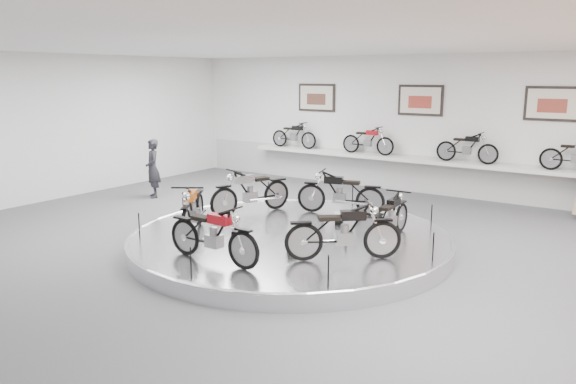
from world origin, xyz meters
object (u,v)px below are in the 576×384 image
Objects in this scene: bike_a at (391,216)px; visitor at (153,169)px; display_platform at (290,241)px; bike_e at (213,234)px; bike_d at (193,209)px; bike_b at (340,193)px; bike_c at (251,191)px; shelf at (414,160)px; bike_f at (344,231)px.

visitor reaches higher than bike_a.
visitor is (-7.69, 0.97, 0.08)m from bike_a.
display_platform is 3.81× the size of bike_e.
bike_b is at bearing 119.64° from bike_d.
bike_e is at bearing 45.82° from bike_c.
display_platform is at bearing 111.75° from bike_a.
bike_b reaches higher than bike_a.
bike_e is at bearing 21.41° from bike_d.
bike_a is 0.84× the size of bike_d.
visitor is at bearing -15.70° from bike_b.
bike_e is (-0.09, -2.17, 0.64)m from display_platform.
bike_a is 0.91× the size of visitor.
shelf is at bearing -107.23° from bike_b.
display_platform is 2.08m from bike_b.
display_platform is 3.86× the size of visitor.
display_platform is 1.97m from bike_f.
shelf is at bearing 90.39° from bike_e.
bike_d is 1.09× the size of visitor.
display_platform is at bearing 71.30° from bike_b.
visitor is (-5.93, -0.21, 0.03)m from bike_b.
bike_c is 1.07× the size of bike_e.
bike_f reaches higher than bike_b.
shelf is at bearing -178.24° from bike_c.
display_platform is 2.04m from bike_d.
bike_b is 0.95× the size of bike_c.
bike_d is (-3.35, -1.94, 0.08)m from bike_a.
visitor is at bearing -83.73° from bike_c.
bike_c is (-1.70, -1.12, 0.03)m from bike_b.
bike_a is 7.75m from visitor.
bike_e is at bearing -92.45° from display_platform.
bike_d is at bearing 45.22° from bike_b.
bike_e reaches higher than bike_a.
bike_f is at bearing 81.56° from bike_c.
bike_d is 1.07× the size of bike_e.
shelf is 6.55× the size of bike_e.
shelf is at bearing 15.22° from bike_a.
shelf is at bearing 62.84° from bike_f.
bike_c is at bearing 15.74° from bike_b.
bike_e is at bearing -1.30° from visitor.
bike_f is at bearing 62.19° from bike_d.
bike_a is 2.11m from bike_b.
bike_c reaches higher than bike_f.
visitor is (-5.80, 3.95, 0.03)m from bike_e.
bike_f reaches higher than display_platform.
bike_d is 1.80m from bike_e.
shelf is 7.42m from bike_f.
bike_b is 0.95× the size of bike_d.
visitor is at bearing -141.88° from shelf.
visitor is at bearing 80.30° from bike_a.
bike_d is at bearing -0.92° from visitor.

